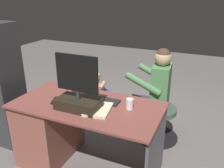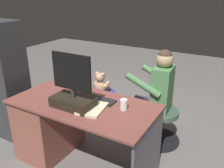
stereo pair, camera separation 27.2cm
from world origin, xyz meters
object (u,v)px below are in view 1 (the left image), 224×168
at_px(keyboard, 99,100).
at_px(teddy_bear, 96,84).
at_px(tv_remote, 55,100).
at_px(person, 154,87).
at_px(cup, 130,104).
at_px(office_chair_teddy, 96,105).
at_px(desk, 57,126).
at_px(computer_mouse, 76,94).
at_px(monitor, 78,95).
at_px(visitor_chair, 158,120).

relative_size(keyboard, teddy_bear, 1.37).
height_order(tv_remote, person, person).
height_order(cup, office_chair_teddy, cup).
xyz_separation_m(desk, keyboard, (-0.47, -0.12, 0.36)).
bearing_deg(teddy_bear, office_chair_teddy, 90.00).
xyz_separation_m(keyboard, computer_mouse, (0.28, -0.00, 0.01)).
bearing_deg(office_chair_teddy, computer_mouse, 102.11).
relative_size(monitor, cup, 5.06).
bearing_deg(keyboard, office_chair_teddy, -59.91).
distance_m(desk, computer_mouse, 0.43).
xyz_separation_m(keyboard, teddy_bear, (0.44, -0.77, -0.18)).
relative_size(keyboard, office_chair_teddy, 0.77).
distance_m(cup, person, 0.75).
distance_m(computer_mouse, tv_remote, 0.23).
height_order(monitor, office_chair_teddy, monitor).
bearing_deg(visitor_chair, person, -4.19).
bearing_deg(monitor, office_chair_teddy, -71.04).
relative_size(cup, person, 0.09).
relative_size(keyboard, computer_mouse, 4.38).
bearing_deg(teddy_bear, computer_mouse, 101.94).
relative_size(desk, cup, 14.22).
height_order(desk, visitor_chair, desk).
bearing_deg(tv_remote, monitor, 152.83).
bearing_deg(monitor, cup, -156.70).
bearing_deg(tv_remote, visitor_chair, -154.61).
xyz_separation_m(monitor, person, (-0.49, -0.93, -0.19)).
xyz_separation_m(cup, person, (-0.04, -0.74, -0.11)).
bearing_deg(tv_remote, teddy_bear, -107.83).
bearing_deg(tv_remote, office_chair_teddy, -107.81).
xyz_separation_m(computer_mouse, person, (-0.66, -0.70, -0.07)).
xyz_separation_m(tv_remote, office_chair_teddy, (0.04, -0.95, -0.50)).
height_order(cup, teddy_bear, cup).
bearing_deg(person, office_chair_teddy, -4.19).
relative_size(keyboard, person, 0.36).
xyz_separation_m(computer_mouse, cup, (-0.62, 0.04, 0.03)).
bearing_deg(teddy_bear, cup, 133.99).
bearing_deg(person, tv_remote, 48.49).
bearing_deg(visitor_chair, cup, 80.19).
xyz_separation_m(monitor, cup, (-0.44, -0.19, -0.09)).
distance_m(monitor, tv_remote, 0.33).
relative_size(keyboard, tv_remote, 2.80).
distance_m(visitor_chair, person, 0.44).
bearing_deg(office_chair_teddy, keyboard, 120.09).
relative_size(tv_remote, visitor_chair, 0.28).
relative_size(office_chair_teddy, teddy_bear, 1.77).
bearing_deg(teddy_bear, keyboard, 119.73).
bearing_deg(keyboard, desk, 14.13).
xyz_separation_m(keyboard, person, (-0.39, -0.70, -0.06)).
height_order(office_chair_teddy, person, person).
xyz_separation_m(monitor, computer_mouse, (0.18, -0.23, -0.12)).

